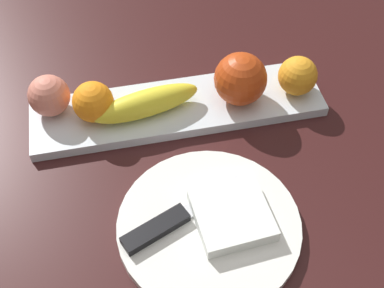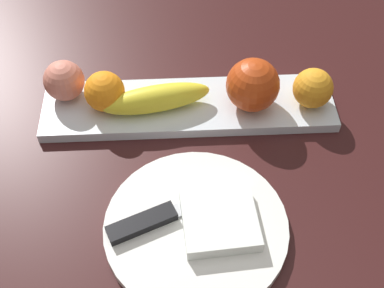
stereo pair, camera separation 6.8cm
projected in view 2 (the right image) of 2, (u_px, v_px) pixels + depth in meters
name	position (u px, v px, depth m)	size (l,w,h in m)	color
ground_plane	(157.00, 107.00, 0.79)	(2.40, 2.40, 0.00)	#341515
fruit_tray	(189.00, 107.00, 0.78)	(0.45, 0.11, 0.02)	silver
apple	(253.00, 85.00, 0.74)	(0.08, 0.08, 0.08)	#BB3D13
banana	(159.00, 98.00, 0.75)	(0.16, 0.04, 0.04)	yellow
orange_near_apple	(104.00, 91.00, 0.75)	(0.06, 0.06, 0.06)	orange
orange_near_banana	(313.00, 88.00, 0.75)	(0.06, 0.06, 0.06)	orange
peach	(64.00, 81.00, 0.76)	(0.06, 0.06, 0.06)	#DB7B67
dinner_plate	(196.00, 227.00, 0.65)	(0.24, 0.24, 0.01)	white
folded_napkin	(219.00, 220.00, 0.64)	(0.09, 0.09, 0.02)	white
knife	(153.00, 219.00, 0.64)	(0.17, 0.09, 0.01)	silver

